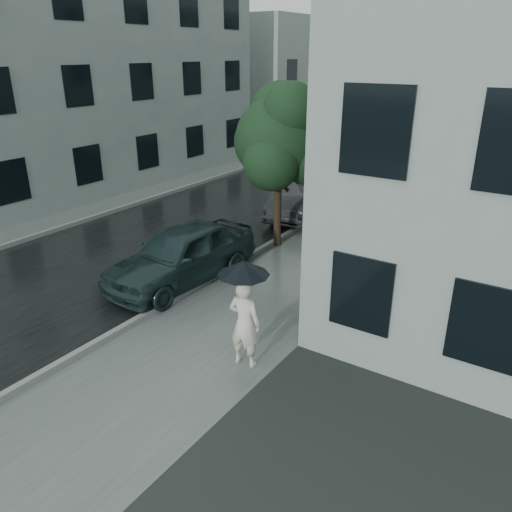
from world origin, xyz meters
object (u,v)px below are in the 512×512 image
Objects in this scene: pedestrian at (245,323)px; street_tree at (281,138)px; car_far at (305,197)px; car_near at (182,254)px; lamp_post at (352,132)px.

pedestrian is 0.36× the size of street_tree.
car_far is (-3.62, 9.31, -0.20)m from pedestrian.
street_tree is 1.11× the size of car_near.
car_near is 7.01m from car_far.
street_tree is at bearing 83.49° from car_near.
street_tree is 4.23m from car_far.
street_tree reaches higher than car_far.
car_near is (-3.62, 2.29, -0.14)m from pedestrian.
lamp_post is (-2.49, 10.69, 2.12)m from pedestrian.
street_tree is at bearing -77.38° from lamp_post.
lamp_post reaches higher than car_far.
lamp_post reaches higher than car_near.
pedestrian is at bearing -27.81° from car_near.
car_near is (-0.75, -3.83, -2.62)m from street_tree.
lamp_post is at bearing 85.21° from street_tree.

